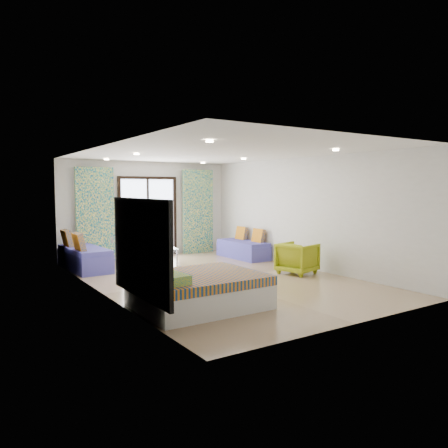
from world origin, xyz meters
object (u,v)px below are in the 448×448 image
daybed_right (243,249)px  coffee_table (164,250)px  bed (198,290)px  armchair (297,257)px  daybed_left (84,257)px

daybed_right → coffee_table: 2.30m
bed → armchair: bearing=20.3°
daybed_left → daybed_right: 4.28m
coffee_table → armchair: 3.48m
bed → daybed_right: bearing=46.2°
bed → armchair: armchair is taller
daybed_left → armchair: size_ratio=2.50×
armchair → daybed_right: bearing=-21.1°
daybed_left → armchair: 5.06m
daybed_left → coffee_table: (1.97, -0.30, 0.07)m
coffee_table → daybed_left: bearing=171.2°
daybed_right → daybed_left: bearing=171.1°
bed → armchair: (3.31, 1.23, 0.10)m
armchair → daybed_left: bearing=36.6°
daybed_left → daybed_right: daybed_left is taller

